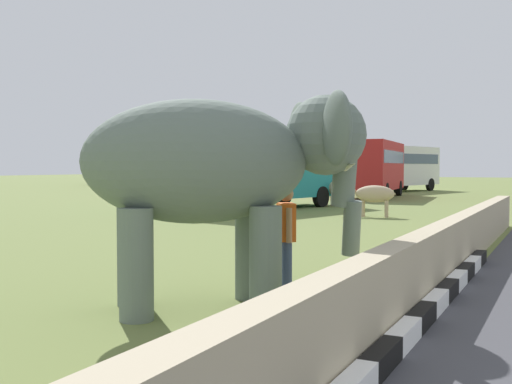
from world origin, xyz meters
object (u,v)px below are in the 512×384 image
Objects in this scene: bus_red at (374,164)px; bus_teal at (262,164)px; bus_white at (401,165)px; cow_mid at (337,189)px; elephant at (223,166)px; cow_near at (374,195)px; person_handler at (286,234)px.

bus_teal is at bearing 173.04° from bus_red.
cow_mid is at bearing -175.31° from bus_white.
elephant is at bearing -164.70° from cow_mid.
bus_white is 4.44× the size of cow_near.
cow_mid is (21.15, 5.79, -1.10)m from elephant.
elephant is 2.04× the size of cow_mid.
bus_red is at bearing 12.26° from elephant.
person_handler is at bearing -162.73° from cow_mid.
elephant is 16.09m from cow_near.
cow_near is (-14.80, -4.22, -1.21)m from bus_red.
cow_mid is (-19.61, -1.61, -1.21)m from bus_white.
bus_red reaches higher than cow_mid.
bus_teal is at bearing 71.44° from cow_near.
elephant is at bearing -167.74° from bus_red.
cow_near is (15.87, 2.44, -1.10)m from elephant.
elephant is 21.96m from cow_mid.
elephant is 19.62m from bus_teal.
bus_red is (12.85, -1.57, -0.00)m from bus_teal.
bus_red is (29.44, 7.07, 1.15)m from person_handler.
bus_red is (30.67, 6.66, 0.11)m from elephant.
bus_teal is 5.15× the size of cow_mid.
bus_red is at bearing 13.50° from person_handler.
person_handler reaches higher than cow_mid.
bus_teal reaches higher than cow_mid.
bus_red reaches higher than cow_near.
bus_red is 9.63m from cow_mid.
bus_red is 4.71× the size of cow_near.
cow_mid is at bearing 17.27° from person_handler.
bus_red is at bearing 5.25° from cow_mid.
cow_near is (-1.94, -5.79, -1.21)m from bus_teal.
bus_white is 4.49× the size of cow_mid.
elephant is at bearing -155.19° from bus_teal.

